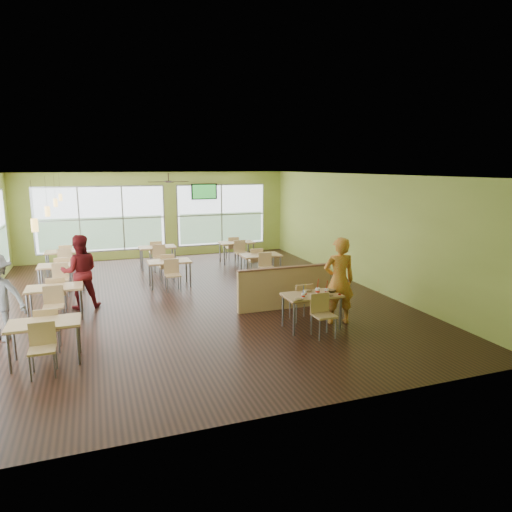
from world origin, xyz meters
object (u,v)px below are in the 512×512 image
at_px(main_table, 312,300).
at_px(half_wall_divider, 285,288).
at_px(food_basket, 330,290).
at_px(man_plaid, 339,281).

bearing_deg(main_table, half_wall_divider, 90.00).
distance_m(half_wall_divider, food_basket, 1.51).
xyz_separation_m(half_wall_divider, food_basket, (0.46, -1.42, 0.26)).
xyz_separation_m(man_plaid, food_basket, (-0.23, -0.06, -0.18)).
bearing_deg(food_basket, main_table, -176.16).
bearing_deg(main_table, food_basket, 3.84).
bearing_deg(food_basket, half_wall_divider, 107.93).
height_order(half_wall_divider, man_plaid, man_plaid).
relative_size(half_wall_divider, food_basket, 9.76).
distance_m(man_plaid, food_basket, 0.30).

